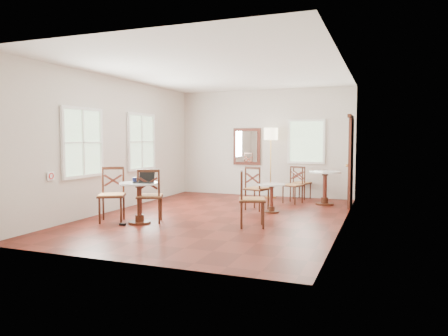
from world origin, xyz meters
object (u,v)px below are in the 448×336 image
object	(u,v)px
cafe_table_mid	(272,195)
power_adapter	(123,224)
cafe_table_back	(325,184)
navy_mug	(135,180)
chair_mid_b	(251,199)
chair_back_b	(293,185)
laptop	(146,180)
chair_near_b	(112,195)
water_glass	(139,180)
chair_mid_a	(256,188)
chair_near_a	(150,196)
chair_back_a	(301,183)
cafe_table_near	(139,198)
mouse	(134,182)
floor_lamp	(271,139)

from	to	relation	value
cafe_table_mid	power_adapter	size ratio (longest dim) A/B	5.75
cafe_table_back	navy_mug	xyz separation A→B (m)	(-3.10, -3.66, 0.33)
chair_mid_b	chair_back_b	distance (m)	3.18
cafe_table_back	laptop	distance (m)	4.63
chair_near_b	water_glass	xyz separation A→B (m)	(0.61, 0.02, 0.31)
chair_mid_a	chair_mid_b	world-z (taller)	chair_mid_b
chair_mid_b	cafe_table_mid	bearing A→B (deg)	-18.60
chair_near_a	chair_back_a	world-z (taller)	chair_near_a
chair_near_b	chair_mid_b	xyz separation A→B (m)	(2.70, 0.48, -0.01)
chair_near_b	power_adapter	bearing A→B (deg)	-59.38
chair_mid_b	navy_mug	xyz separation A→B (m)	(-2.16, -0.49, 0.32)
cafe_table_near	chair_back_a	size ratio (longest dim) A/B	0.89
laptop	navy_mug	world-z (taller)	laptop
mouse	navy_mug	distance (m)	0.15
cafe_table_near	cafe_table_back	distance (m)	4.72
chair_mid_a	chair_back_b	xyz separation A→B (m)	(0.57, 1.35, -0.03)
chair_near_a	chair_back_b	distance (m)	4.05
chair_mid_b	mouse	distance (m)	2.20
chair_back_b	mouse	bearing A→B (deg)	-100.60
cafe_table_near	water_glass	distance (m)	0.35
cafe_table_near	floor_lamp	bearing A→B (deg)	71.57
cafe_table_mid	chair_near_a	size ratio (longest dim) A/B	0.60
cafe_table_mid	chair_back_a	xyz separation A→B (m)	(0.23, 2.32, 0.05)
mouse	chair_back_b	bearing A→B (deg)	38.20
laptop	power_adapter	bearing A→B (deg)	-149.17
power_adapter	chair_mid_a	bearing A→B (deg)	54.09
cafe_table_mid	chair_back_a	distance (m)	2.34
floor_lamp	navy_mug	world-z (taller)	floor_lamp
chair_back_b	cafe_table_mid	bearing A→B (deg)	-76.11
chair_back_a	navy_mug	bearing A→B (deg)	79.81
cafe_table_back	chair_back_b	world-z (taller)	chair_back_b
chair_near_b	chair_near_a	bearing A→B (deg)	-12.73
laptop	chair_mid_a	bearing A→B (deg)	44.79
cafe_table_back	chair_mid_b	xyz separation A→B (m)	(-0.93, -3.16, 0.01)
navy_mug	power_adapter	xyz separation A→B (m)	(-0.12, -0.25, -0.82)
chair_mid_b	chair_back_b	world-z (taller)	chair_mid_b
floor_lamp	cafe_table_back	bearing A→B (deg)	-25.23
chair_mid_b	navy_mug	bearing A→B (deg)	83.61
floor_lamp	mouse	xyz separation A→B (m)	(-1.46, -4.52, -0.82)
chair_mid_a	chair_mid_b	distance (m)	1.87
cafe_table_near	navy_mug	distance (m)	0.36
cafe_table_near	floor_lamp	xyz separation A→B (m)	(1.45, 4.36, 1.14)
chair_near_a	laptop	xyz separation A→B (m)	(0.01, -0.15, 0.32)
cafe_table_mid	chair_near_b	bearing A→B (deg)	-141.90
cafe_table_near	chair_mid_b	xyz separation A→B (m)	(2.09, 0.46, 0.03)
chair_mid_b	water_glass	size ratio (longest dim) A/B	9.86
laptop	water_glass	size ratio (longest dim) A/B	3.27
floor_lamp	water_glass	xyz separation A→B (m)	(-1.45, -4.36, -0.78)
chair_back_b	cafe_table_near	bearing A→B (deg)	-101.66
chair_near_b	chair_mid_a	xyz separation A→B (m)	(2.27, 2.29, -0.04)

